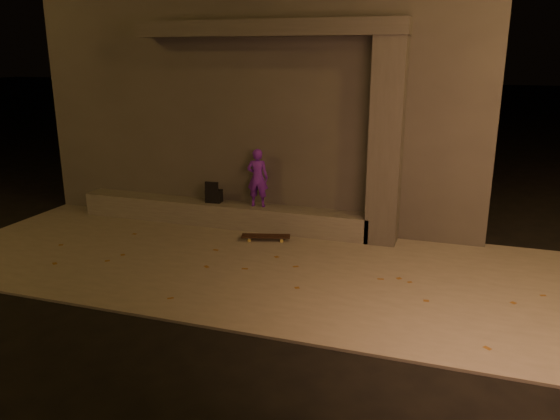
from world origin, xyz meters
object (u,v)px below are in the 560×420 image
(skateboard, at_px, (266,236))
(skateboarder, at_px, (258,178))
(column, at_px, (386,144))
(backpack, at_px, (214,195))

(skateboard, bearing_deg, skateboarder, 105.58)
(column, height_order, backpack, column)
(column, xyz_separation_m, backpack, (-3.34, -0.00, -1.20))
(skateboarder, relative_size, backpack, 2.60)
(column, relative_size, backpack, 8.28)
(column, xyz_separation_m, skateboard, (-2.01, -0.65, -1.72))
(backpack, relative_size, skateboard, 0.47)
(backpack, height_order, skateboard, backpack)
(backpack, bearing_deg, column, -4.12)
(skateboarder, height_order, backpack, skateboarder)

